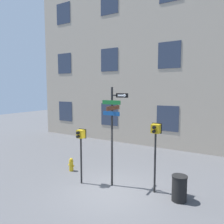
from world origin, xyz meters
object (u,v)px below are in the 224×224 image
pedestrian_signal_left (81,141)px  fire_hydrant (71,165)px  trash_bin (179,188)px  pedestrian_signal_right (155,139)px  street_sign_pole (113,127)px

pedestrian_signal_left → fire_hydrant: size_ratio=3.62×
pedestrian_signal_left → trash_bin: size_ratio=2.51×
pedestrian_signal_left → pedestrian_signal_right: size_ratio=0.86×
pedestrian_signal_left → fire_hydrant: (-1.40, 0.90, -1.61)m
street_sign_pole → fire_hydrant: size_ratio=6.34×
street_sign_pole → pedestrian_signal_left: bearing=-158.6°
fire_hydrant → trash_bin: (5.58, -0.19, 0.17)m
street_sign_pole → trash_bin: size_ratio=4.39×
street_sign_pole → pedestrian_signal_left: (-1.35, -0.53, -0.67)m
fire_hydrant → trash_bin: trash_bin is taller
pedestrian_signal_left → pedestrian_signal_right: pedestrian_signal_right is taller
trash_bin → street_sign_pole: bearing=-176.3°
pedestrian_signal_left → pedestrian_signal_right: 3.26m
pedestrian_signal_right → trash_bin: pedestrian_signal_right is taller
street_sign_pole → pedestrian_signal_left: street_sign_pole is taller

